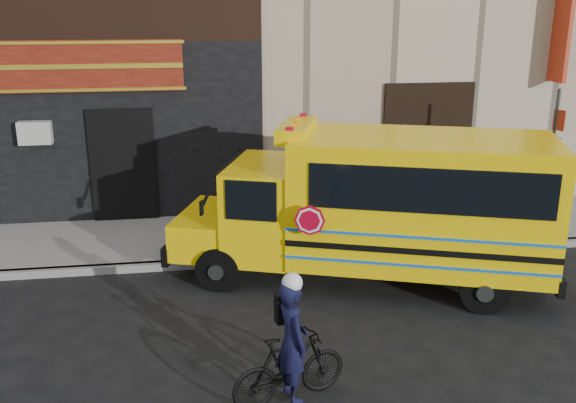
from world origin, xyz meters
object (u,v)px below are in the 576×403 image
(sign_pole, at_px, (551,162))
(cyclist, at_px, (292,344))
(school_bus, at_px, (383,203))
(bicycle, at_px, (290,368))

(sign_pole, bearing_deg, cyclist, -142.18)
(school_bus, xyz_separation_m, sign_pole, (3.98, 1.30, 0.31))
(school_bus, relative_size, bicycle, 4.52)
(sign_pole, relative_size, bicycle, 2.08)
(school_bus, height_order, bicycle, school_bus)
(school_bus, height_order, cyclist, school_bus)
(school_bus, relative_size, sign_pole, 2.18)
(school_bus, bearing_deg, bicycle, -122.59)
(school_bus, distance_m, bicycle, 4.27)
(bicycle, bearing_deg, cyclist, -108.40)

